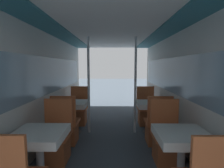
{
  "coord_description": "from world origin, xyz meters",
  "views": [
    {
      "loc": [
        0.05,
        -1.31,
        1.55
      ],
      "look_at": [
        0.0,
        2.59,
        1.15
      ],
      "focal_mm": 28.0,
      "sensor_mm": 36.0,
      "label": 1
    }
  ],
  "objects_px": {
    "support_pole_left_1": "(89,86)",
    "chair_right_far_0": "(167,144)",
    "support_pole_right_1": "(135,86)",
    "dining_table_right_0": "(182,140)",
    "chair_left_far_0": "(56,143)",
    "chair_right_far_1": "(146,113)",
    "dining_table_left_0": "(39,139)",
    "chair_left_near_1": "(66,129)",
    "dining_table_right_1": "(151,106)",
    "chair_left_far_1": "(78,113)",
    "dining_table_left_1": "(73,106)",
    "chair_right_near_1": "(157,129)"
  },
  "relations": [
    {
      "from": "chair_left_far_0",
      "to": "chair_right_far_0",
      "type": "distance_m",
      "value": 1.81
    },
    {
      "from": "chair_left_far_1",
      "to": "chair_right_near_1",
      "type": "distance_m",
      "value": 2.17
    },
    {
      "from": "dining_table_right_0",
      "to": "chair_right_far_1",
      "type": "bearing_deg",
      "value": 90.0
    },
    {
      "from": "chair_right_far_0",
      "to": "dining_table_right_1",
      "type": "xyz_separation_m",
      "value": [
        -0.0,
        1.24,
        0.33
      ]
    },
    {
      "from": "chair_left_far_0",
      "to": "chair_left_far_1",
      "type": "bearing_deg",
      "value": -90.0
    },
    {
      "from": "chair_left_near_1",
      "to": "dining_table_right_1",
      "type": "distance_m",
      "value": 1.93
    },
    {
      "from": "chair_right_near_1",
      "to": "support_pole_right_1",
      "type": "xyz_separation_m",
      "value": [
        -0.37,
        0.59,
        0.81
      ]
    },
    {
      "from": "dining_table_right_1",
      "to": "chair_right_near_1",
      "type": "relative_size",
      "value": 0.73
    },
    {
      "from": "chair_right_near_1",
      "to": "chair_right_far_1",
      "type": "relative_size",
      "value": 1.0
    },
    {
      "from": "chair_right_near_1",
      "to": "dining_table_right_0",
      "type": "bearing_deg",
      "value": -90.0
    },
    {
      "from": "dining_table_left_1",
      "to": "chair_left_near_1",
      "type": "distance_m",
      "value": 0.68
    },
    {
      "from": "chair_left_far_0",
      "to": "chair_right_far_0",
      "type": "bearing_deg",
      "value": -180.0
    },
    {
      "from": "chair_left_far_0",
      "to": "dining_table_right_1",
      "type": "height_order",
      "value": "chair_left_far_0"
    },
    {
      "from": "chair_left_far_0",
      "to": "dining_table_right_0",
      "type": "relative_size",
      "value": 1.37
    },
    {
      "from": "dining_table_right_1",
      "to": "support_pole_right_1",
      "type": "distance_m",
      "value": 0.61
    },
    {
      "from": "chair_left_far_0",
      "to": "chair_right_near_1",
      "type": "xyz_separation_m",
      "value": [
        1.81,
        0.65,
        0.0
      ]
    },
    {
      "from": "dining_table_right_0",
      "to": "dining_table_right_1",
      "type": "bearing_deg",
      "value": 90.0
    },
    {
      "from": "support_pole_left_1",
      "to": "chair_right_far_0",
      "type": "relative_size",
      "value": 2.21
    },
    {
      "from": "chair_left_far_0",
      "to": "chair_left_far_1",
      "type": "relative_size",
      "value": 1.0
    },
    {
      "from": "dining_table_left_1",
      "to": "dining_table_left_0",
      "type": "bearing_deg",
      "value": -90.0
    },
    {
      "from": "chair_left_far_0",
      "to": "dining_table_right_1",
      "type": "bearing_deg",
      "value": -145.62
    },
    {
      "from": "dining_table_right_0",
      "to": "chair_right_near_1",
      "type": "distance_m",
      "value": 1.28
    },
    {
      "from": "support_pole_left_1",
      "to": "support_pole_right_1",
      "type": "relative_size",
      "value": 1.0
    },
    {
      "from": "dining_table_left_1",
      "to": "support_pole_left_1",
      "type": "distance_m",
      "value": 0.61
    },
    {
      "from": "chair_left_far_0",
      "to": "support_pole_left_1",
      "type": "distance_m",
      "value": 1.53
    },
    {
      "from": "dining_table_left_1",
      "to": "chair_left_far_1",
      "type": "xyz_separation_m",
      "value": [
        -0.0,
        0.59,
        -0.33
      ]
    },
    {
      "from": "chair_left_far_0",
      "to": "chair_right_near_1",
      "type": "distance_m",
      "value": 1.92
    },
    {
      "from": "dining_table_left_0",
      "to": "dining_table_right_0",
      "type": "distance_m",
      "value": 1.81
    },
    {
      "from": "dining_table_left_0",
      "to": "dining_table_left_1",
      "type": "relative_size",
      "value": 1.0
    },
    {
      "from": "dining_table_left_1",
      "to": "chair_left_far_1",
      "type": "distance_m",
      "value": 0.68
    },
    {
      "from": "chair_left_near_1",
      "to": "chair_right_far_1",
      "type": "distance_m",
      "value": 2.17
    },
    {
      "from": "chair_left_near_1",
      "to": "chair_right_far_0",
      "type": "xyz_separation_m",
      "value": [
        1.81,
        -0.65,
        0.0
      ]
    },
    {
      "from": "chair_left_far_0",
      "to": "chair_right_far_1",
      "type": "distance_m",
      "value": 2.58
    },
    {
      "from": "dining_table_right_1",
      "to": "chair_right_far_1",
      "type": "xyz_separation_m",
      "value": [
        0.0,
        0.59,
        -0.33
      ]
    },
    {
      "from": "chair_left_far_1",
      "to": "dining_table_right_1",
      "type": "height_order",
      "value": "chair_left_far_1"
    },
    {
      "from": "support_pole_right_1",
      "to": "dining_table_right_0",
      "type": "bearing_deg",
      "value": -78.53
    },
    {
      "from": "support_pole_left_1",
      "to": "chair_right_near_1",
      "type": "bearing_deg",
      "value": -22.36
    },
    {
      "from": "chair_left_near_1",
      "to": "support_pole_right_1",
      "type": "relative_size",
      "value": 0.45
    },
    {
      "from": "chair_right_far_0",
      "to": "chair_right_far_1",
      "type": "bearing_deg",
      "value": -90.0
    },
    {
      "from": "chair_left_near_1",
      "to": "dining_table_right_1",
      "type": "relative_size",
      "value": 1.37
    },
    {
      "from": "support_pole_left_1",
      "to": "dining_table_left_0",
      "type": "bearing_deg",
      "value": -101.47
    },
    {
      "from": "chair_left_far_1",
      "to": "chair_right_far_1",
      "type": "xyz_separation_m",
      "value": [
        1.81,
        0.0,
        0.0
      ]
    },
    {
      "from": "dining_table_right_0",
      "to": "dining_table_right_1",
      "type": "distance_m",
      "value": 1.83
    },
    {
      "from": "chair_right_near_1",
      "to": "dining_table_right_1",
      "type": "bearing_deg",
      "value": 90.0
    },
    {
      "from": "chair_left_far_0",
      "to": "chair_left_far_1",
      "type": "distance_m",
      "value": 1.83
    },
    {
      "from": "dining_table_right_1",
      "to": "support_pole_right_1",
      "type": "bearing_deg",
      "value": -180.0
    },
    {
      "from": "dining_table_left_0",
      "to": "chair_left_near_1",
      "type": "relative_size",
      "value": 0.73
    },
    {
      "from": "dining_table_right_1",
      "to": "support_pole_left_1",
      "type": "bearing_deg",
      "value": -180.0
    },
    {
      "from": "chair_right_far_0",
      "to": "chair_right_far_1",
      "type": "distance_m",
      "value": 1.83
    },
    {
      "from": "chair_right_far_1",
      "to": "dining_table_left_0",
      "type": "bearing_deg",
      "value": 53.23
    }
  ]
}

